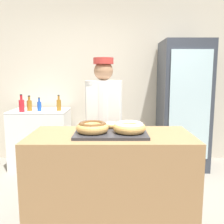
% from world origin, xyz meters
% --- Properties ---
extents(wall_back, '(8.00, 0.06, 2.70)m').
position_xyz_m(wall_back, '(0.00, 2.13, 1.35)').
color(wall_back, beige).
rests_on(wall_back, ground_plane).
extents(display_counter, '(1.42, 0.67, 0.94)m').
position_xyz_m(display_counter, '(0.00, 0.00, 0.47)').
color(display_counter, '#997047').
rests_on(display_counter, ground_plane).
extents(serving_tray, '(0.62, 0.46, 0.02)m').
position_xyz_m(serving_tray, '(0.00, 0.00, 0.96)').
color(serving_tray, '#2D2D33').
rests_on(serving_tray, display_counter).
extents(donut_chocolate_glaze, '(0.28, 0.28, 0.09)m').
position_xyz_m(donut_chocolate_glaze, '(-0.16, -0.04, 1.02)').
color(donut_chocolate_glaze, tan).
rests_on(donut_chocolate_glaze, serving_tray).
extents(donut_light_glaze, '(0.28, 0.28, 0.09)m').
position_xyz_m(donut_light_glaze, '(0.16, -0.04, 1.02)').
color(donut_light_glaze, tan).
rests_on(donut_light_glaze, serving_tray).
extents(donut_mini_center, '(0.13, 0.13, 0.05)m').
position_xyz_m(donut_mini_center, '(0.00, 0.16, 1.00)').
color(donut_mini_center, tan).
rests_on(donut_mini_center, serving_tray).
extents(brownie_back_left, '(0.09, 0.09, 0.03)m').
position_xyz_m(brownie_back_left, '(-0.11, 0.16, 0.98)').
color(brownie_back_left, black).
rests_on(brownie_back_left, serving_tray).
extents(brownie_back_right, '(0.09, 0.09, 0.03)m').
position_xyz_m(brownie_back_right, '(0.11, 0.16, 0.98)').
color(brownie_back_right, black).
rests_on(brownie_back_right, serving_tray).
extents(baker_person, '(0.42, 0.42, 1.64)m').
position_xyz_m(baker_person, '(-0.09, 0.70, 0.85)').
color(baker_person, '#4C4C51').
rests_on(baker_person, ground_plane).
extents(beverage_fridge, '(0.71, 0.70, 1.96)m').
position_xyz_m(beverage_fridge, '(1.12, 1.72, 0.98)').
color(beverage_fridge, '#333842').
rests_on(beverage_fridge, ground_plane).
extents(chest_freezer, '(0.87, 0.62, 0.91)m').
position_xyz_m(chest_freezer, '(-1.12, 1.73, 0.46)').
color(chest_freezer, white).
rests_on(chest_freezer, ground_plane).
extents(bottle_amber, '(0.08, 0.08, 0.23)m').
position_xyz_m(bottle_amber, '(-1.25, 1.64, 1.00)').
color(bottle_amber, '#99661E').
rests_on(bottle_amber, chest_freezer).
extents(bottle_amber_b, '(0.07, 0.07, 0.24)m').
position_xyz_m(bottle_amber_b, '(-0.81, 1.66, 1.00)').
color(bottle_amber_b, '#99661E').
rests_on(bottle_amber_b, chest_freezer).
extents(bottle_red, '(0.08, 0.08, 0.26)m').
position_xyz_m(bottle_red, '(-1.33, 1.54, 1.01)').
color(bottle_red, red).
rests_on(bottle_red, chest_freezer).
extents(bottle_blue, '(0.06, 0.06, 0.20)m').
position_xyz_m(bottle_blue, '(-1.10, 1.63, 0.99)').
color(bottle_blue, '#1E4CB2').
rests_on(bottle_blue, chest_freezer).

